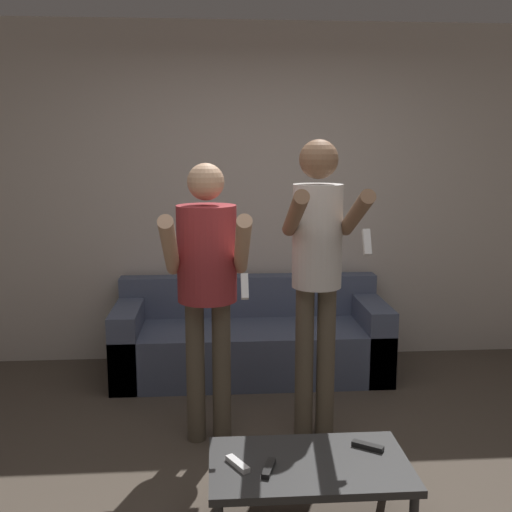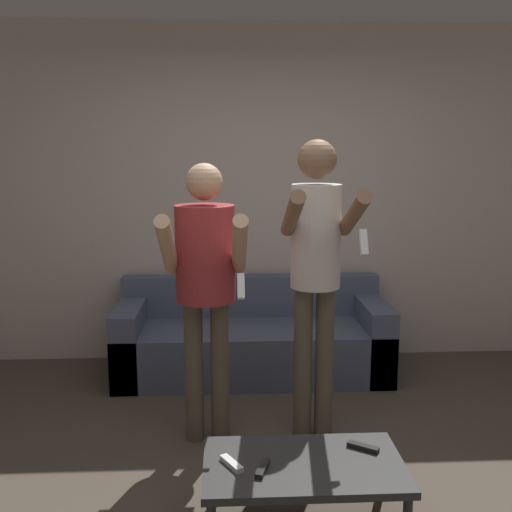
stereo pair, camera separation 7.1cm
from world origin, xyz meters
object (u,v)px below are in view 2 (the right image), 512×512
object	(u,v)px
coffee_table	(304,470)
person_standing_left	(205,271)
person_standing_right	(316,258)
remote_near	(262,468)
couch	(252,341)
remote_far	(363,447)
remote_mid	(232,464)

from	to	relation	value
coffee_table	person_standing_left	bearing A→B (deg)	116.97
person_standing_right	remote_near	size ratio (longest dim) A/B	11.57
person_standing_right	coffee_table	world-z (taller)	person_standing_right
couch	remote_far	distance (m)	1.93
remote_near	person_standing_right	bearing A→B (deg)	69.06
couch	remote_mid	bearing A→B (deg)	-95.25
person_standing_left	remote_mid	distance (m)	1.15
person_standing_left	couch	bearing A→B (deg)	73.58
remote_near	remote_far	size ratio (longest dim) A/B	1.06
couch	remote_mid	distance (m)	2.01
couch	coffee_table	distance (m)	1.98
person_standing_right	remote_far	xyz separation A→B (m)	(0.11, -0.80, -0.75)
person_standing_right	remote_mid	world-z (taller)	person_standing_right
remote_near	remote_mid	xyz separation A→B (m)	(-0.13, 0.05, 0.00)
couch	remote_mid	size ratio (longest dim) A/B	13.93
coffee_table	remote_mid	distance (m)	0.33
person_standing_left	person_standing_right	distance (m)	0.64
remote_mid	remote_far	world-z (taller)	same
person_standing_right	coffee_table	distance (m)	1.22
couch	remote_near	bearing A→B (deg)	-91.40
remote_near	person_standing_left	bearing A→B (deg)	105.56
couch	remote_near	world-z (taller)	couch
couch	remote_far	world-z (taller)	couch
coffee_table	remote_far	xyz separation A→B (m)	(0.29, 0.10, 0.05)
remote_mid	remote_near	bearing A→B (deg)	-19.01
person_standing_left	remote_far	xyz separation A→B (m)	(0.75, -0.80, -0.68)
person_standing_left	remote_near	bearing A→B (deg)	-74.44
person_standing_left	remote_mid	size ratio (longest dim) A/B	11.17
coffee_table	remote_near	distance (m)	0.21
person_standing_left	remote_near	world-z (taller)	person_standing_left
remote_mid	remote_far	bearing A→B (deg)	10.73
person_standing_right	remote_far	size ratio (longest dim) A/B	12.31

